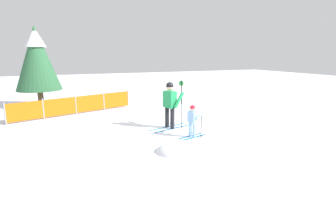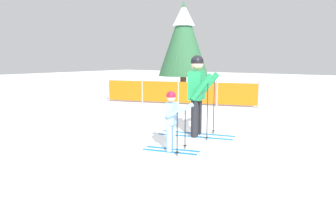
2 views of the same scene
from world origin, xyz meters
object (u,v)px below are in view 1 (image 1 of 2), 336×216
object	(u,v)px
skier_adult	(170,101)
skier_child	(193,118)
trail_marker	(181,89)
safety_fence	(76,105)
conifer_far	(37,57)

from	to	relation	value
skier_adult	skier_child	distance (m)	1.39
skier_adult	skier_child	size ratio (longest dim) A/B	1.58
skier_adult	trail_marker	size ratio (longest dim) A/B	1.32
skier_adult	safety_fence	distance (m)	4.96
safety_fence	conifer_far	xyz separation A→B (m)	(-1.59, 2.73, 2.15)
safety_fence	conifer_far	bearing A→B (deg)	120.33
skier_adult	skier_child	world-z (taller)	skier_adult
safety_fence	conifer_far	size ratio (longest dim) A/B	1.30
skier_child	conifer_far	bearing A→B (deg)	106.33
conifer_far	skier_adult	bearing A→B (deg)	-54.18
skier_adult	conifer_far	world-z (taller)	conifer_far
skier_child	trail_marker	size ratio (longest dim) A/B	0.83
skier_child	conifer_far	size ratio (longest dim) A/B	0.26
skier_adult	skier_child	bearing A→B (deg)	-95.38
skier_adult	conifer_far	xyz separation A→B (m)	(-4.72, 6.54, 1.56)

